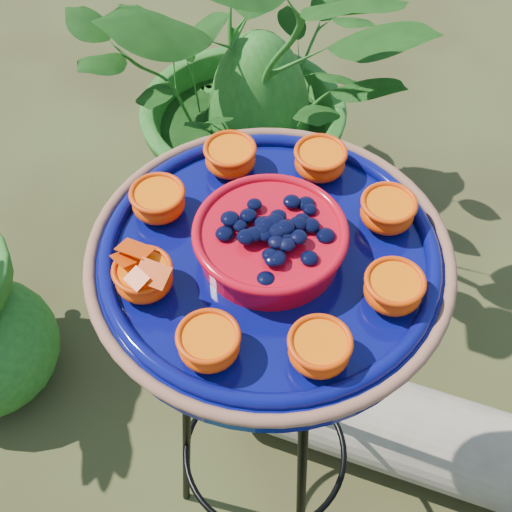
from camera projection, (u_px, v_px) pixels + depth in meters
name	position (u px, v px, depth m)	size (l,w,h in m)	color
ground_plane	(241.00, 460.00, 1.74)	(20.00, 20.00, 0.00)	#312816
tripod_stand	(266.00, 396.00, 1.24)	(0.43, 0.43, 0.91)	black
feeder_dish	(270.00, 255.00, 0.92)	(0.59, 0.59, 0.11)	#070A56
driftwood_log	(382.00, 422.00, 1.68)	(0.22, 0.22, 0.66)	tan
shrub_back_left	(259.00, 82.00, 1.88)	(0.86, 0.75, 0.96)	#1B4D14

